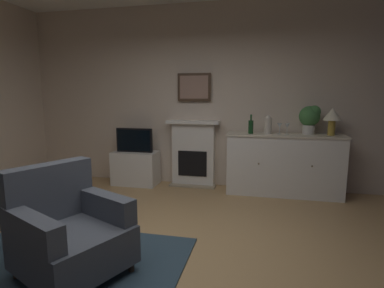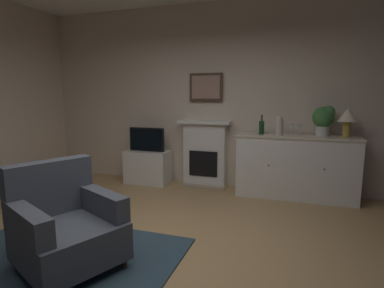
{
  "view_description": "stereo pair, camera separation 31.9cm",
  "coord_description": "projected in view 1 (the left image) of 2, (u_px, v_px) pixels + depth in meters",
  "views": [
    {
      "loc": [
        0.89,
        -2.42,
        1.5
      ],
      "look_at": [
        0.2,
        0.66,
        1.0
      ],
      "focal_mm": 28.5,
      "sensor_mm": 36.0,
      "label": 1
    },
    {
      "loc": [
        1.19,
        -2.34,
        1.5
      ],
      "look_at": [
        0.2,
        0.66,
        1.0
      ],
      "focal_mm": 28.5,
      "sensor_mm": 36.0,
      "label": 2
    }
  ],
  "objects": [
    {
      "name": "ground_plane",
      "position": [
        155.0,
        268.0,
        2.77
      ],
      "size": [
        6.3,
        5.26,
        0.1
      ],
      "primitive_type": "cube",
      "color": "tan",
      "rests_on": "ground"
    },
    {
      "name": "sideboard_cabinet",
      "position": [
        284.0,
        164.0,
        4.63
      ],
      "size": [
        1.72,
        0.49,
        0.93
      ],
      "color": "white",
      "rests_on": "ground_plane"
    },
    {
      "name": "tv_cabinet",
      "position": [
        136.0,
        168.0,
        5.2
      ],
      "size": [
        0.75,
        0.42,
        0.57
      ],
      "color": "white",
      "rests_on": "ground_plane"
    },
    {
      "name": "area_rug",
      "position": [
        50.0,
        276.0,
        2.55
      ],
      "size": [
        2.13,
        1.83,
        0.02
      ],
      "primitive_type": "cube",
      "color": "#2D4251",
      "rests_on": "ground_plane"
    },
    {
      "name": "potted_plant_small",
      "position": [
        310.0,
        117.0,
        4.49
      ],
      "size": [
        0.3,
        0.3,
        0.43
      ],
      "color": "beige",
      "rests_on": "sideboard_cabinet"
    },
    {
      "name": "fireplace_unit",
      "position": [
        193.0,
        153.0,
        5.1
      ],
      "size": [
        0.87,
        0.3,
        1.1
      ],
      "color": "white",
      "rests_on": "ground_plane"
    },
    {
      "name": "table_lamp",
      "position": [
        332.0,
        116.0,
        4.38
      ],
      "size": [
        0.26,
        0.26,
        0.4
      ],
      "color": "#B79338",
      "rests_on": "sideboard_cabinet"
    },
    {
      "name": "wine_bottle",
      "position": [
        251.0,
        127.0,
        4.62
      ],
      "size": [
        0.08,
        0.08,
        0.29
      ],
      "color": "#193F1E",
      "rests_on": "sideboard_cabinet"
    },
    {
      "name": "armchair",
      "position": [
        68.0,
        231.0,
        2.55
      ],
      "size": [
        1.05,
        1.03,
        0.92
      ],
      "color": "#474C56",
      "rests_on": "ground_plane"
    },
    {
      "name": "wine_glass_center",
      "position": [
        287.0,
        126.0,
        4.52
      ],
      "size": [
        0.07,
        0.07,
        0.16
      ],
      "color": "silver",
      "rests_on": "sideboard_cabinet"
    },
    {
      "name": "framed_picture",
      "position": [
        194.0,
        87.0,
        4.97
      ],
      "size": [
        0.55,
        0.04,
        0.45
      ],
      "color": "#473323"
    },
    {
      "name": "tv_set",
      "position": [
        134.0,
        140.0,
        5.1
      ],
      "size": [
        0.62,
        0.07,
        0.4
      ],
      "color": "black",
      "rests_on": "tv_cabinet"
    },
    {
      "name": "vase_decorative",
      "position": [
        268.0,
        125.0,
        4.54
      ],
      "size": [
        0.11,
        0.11,
        0.28
      ],
      "color": "beige",
      "rests_on": "sideboard_cabinet"
    },
    {
      "name": "wall_rear",
      "position": [
        206.0,
        97.0,
        5.04
      ],
      "size": [
        6.3,
        0.06,
        2.97
      ],
      "primitive_type": "cube",
      "color": "beige",
      "rests_on": "ground_plane"
    },
    {
      "name": "wine_glass_left",
      "position": [
        280.0,
        126.0,
        4.54
      ],
      "size": [
        0.07,
        0.07,
        0.16
      ],
      "color": "silver",
      "rests_on": "sideboard_cabinet"
    }
  ]
}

